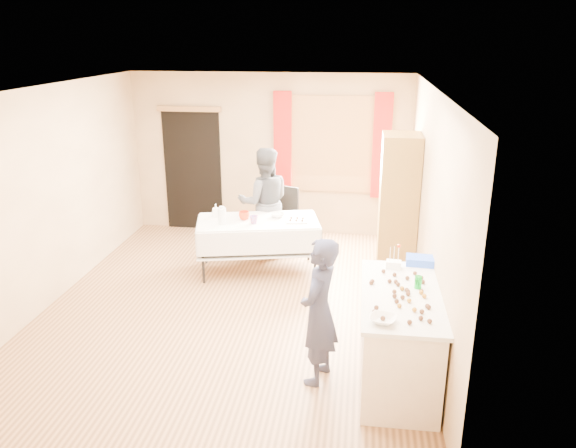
# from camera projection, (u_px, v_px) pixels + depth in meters

# --- Properties ---
(floor) EXTENTS (4.50, 5.50, 0.02)m
(floor) POSITION_uv_depth(u_px,v_px,m) (235.00, 304.00, 6.93)
(floor) COLOR #9E7047
(floor) RESTS_ON ground
(ceiling) EXTENTS (4.50, 5.50, 0.02)m
(ceiling) POSITION_uv_depth(u_px,v_px,m) (228.00, 87.00, 6.09)
(ceiling) COLOR white
(ceiling) RESTS_ON floor
(wall_back) EXTENTS (4.50, 0.02, 2.60)m
(wall_back) POSITION_uv_depth(u_px,v_px,m) (270.00, 155.00, 9.10)
(wall_back) COLOR tan
(wall_back) RESTS_ON floor
(wall_front) EXTENTS (4.50, 0.02, 2.60)m
(wall_front) POSITION_uv_depth(u_px,v_px,m) (143.00, 315.00, 3.92)
(wall_front) COLOR tan
(wall_front) RESTS_ON floor
(wall_left) EXTENTS (0.02, 5.50, 2.60)m
(wall_left) POSITION_uv_depth(u_px,v_px,m) (49.00, 196.00, 6.79)
(wall_left) COLOR tan
(wall_left) RESTS_ON floor
(wall_right) EXTENTS (0.02, 5.50, 2.60)m
(wall_right) POSITION_uv_depth(u_px,v_px,m) (430.00, 211.00, 6.23)
(wall_right) COLOR tan
(wall_right) RESTS_ON floor
(window_frame) EXTENTS (1.32, 0.06, 1.52)m
(window_frame) POSITION_uv_depth(u_px,v_px,m) (332.00, 144.00, 8.88)
(window_frame) COLOR olive
(window_frame) RESTS_ON wall_back
(window_pane) EXTENTS (1.20, 0.02, 1.40)m
(window_pane) POSITION_uv_depth(u_px,v_px,m) (332.00, 145.00, 8.86)
(window_pane) COLOR white
(window_pane) RESTS_ON wall_back
(curtain_left) EXTENTS (0.28, 0.06, 1.65)m
(curtain_left) POSITION_uv_depth(u_px,v_px,m) (283.00, 144.00, 8.93)
(curtain_left) COLOR #B11610
(curtain_left) RESTS_ON wall_back
(curtain_right) EXTENTS (0.28, 0.06, 1.65)m
(curtain_right) POSITION_uv_depth(u_px,v_px,m) (382.00, 146.00, 8.73)
(curtain_right) COLOR #B11610
(curtain_right) RESTS_ON wall_back
(doorway) EXTENTS (0.95, 0.04, 2.00)m
(doorway) POSITION_uv_depth(u_px,v_px,m) (193.00, 171.00, 9.33)
(doorway) COLOR black
(doorway) RESTS_ON floor
(door_lintel) EXTENTS (1.05, 0.06, 0.08)m
(door_lintel) POSITION_uv_depth(u_px,v_px,m) (189.00, 109.00, 8.98)
(door_lintel) COLOR olive
(door_lintel) RESTS_ON wall_back
(cabinet) EXTENTS (0.50, 0.60, 1.94)m
(cabinet) POSITION_uv_depth(u_px,v_px,m) (398.00, 206.00, 7.53)
(cabinet) COLOR olive
(cabinet) RESTS_ON floor
(counter) EXTENTS (0.73, 1.53, 0.91)m
(counter) POSITION_uv_depth(u_px,v_px,m) (398.00, 337.00, 5.28)
(counter) COLOR beige
(counter) RESTS_ON floor
(party_table) EXTENTS (1.80, 1.19, 0.75)m
(party_table) POSITION_uv_depth(u_px,v_px,m) (258.00, 241.00, 7.76)
(party_table) COLOR black
(party_table) RESTS_ON floor
(chair) EXTENTS (0.52, 0.52, 0.97)m
(chair) POSITION_uv_depth(u_px,v_px,m) (282.00, 232.00, 8.58)
(chair) COLOR black
(chair) RESTS_ON floor
(girl) EXTENTS (0.70, 0.61, 1.44)m
(girl) POSITION_uv_depth(u_px,v_px,m) (319.00, 312.00, 5.20)
(girl) COLOR #21243E
(girl) RESTS_ON floor
(woman) EXTENTS (1.11, 1.02, 1.62)m
(woman) POSITION_uv_depth(u_px,v_px,m) (264.00, 202.00, 8.25)
(woman) COLOR black
(woman) RESTS_ON floor
(soda_can) EXTENTS (0.08, 0.08, 0.12)m
(soda_can) POSITION_uv_depth(u_px,v_px,m) (418.00, 282.00, 5.22)
(soda_can) COLOR #0B881E
(soda_can) RESTS_ON counter
(mixing_bowl) EXTENTS (0.32, 0.32, 0.05)m
(mixing_bowl) POSITION_uv_depth(u_px,v_px,m) (383.00, 319.00, 4.61)
(mixing_bowl) COLOR white
(mixing_bowl) RESTS_ON counter
(foam_block) EXTENTS (0.16, 0.12, 0.08)m
(foam_block) POSITION_uv_depth(u_px,v_px,m) (394.00, 265.00, 5.67)
(foam_block) COLOR white
(foam_block) RESTS_ON counter
(blue_basket) EXTENTS (0.31, 0.22, 0.08)m
(blue_basket) POSITION_uv_depth(u_px,v_px,m) (421.00, 261.00, 5.77)
(blue_basket) COLOR blue
(blue_basket) RESTS_ON counter
(pitcher) EXTENTS (0.13, 0.13, 0.22)m
(pitcher) POSITION_uv_depth(u_px,v_px,m) (222.00, 216.00, 7.47)
(pitcher) COLOR silver
(pitcher) RESTS_ON party_table
(cup_red) EXTENTS (0.20, 0.20, 0.11)m
(cup_red) POSITION_uv_depth(u_px,v_px,m) (244.00, 216.00, 7.66)
(cup_red) COLOR red
(cup_red) RESTS_ON party_table
(cup_rainbow) EXTENTS (0.21, 0.21, 0.11)m
(cup_rainbow) POSITION_uv_depth(u_px,v_px,m) (254.00, 220.00, 7.50)
(cup_rainbow) COLOR red
(cup_rainbow) RESTS_ON party_table
(small_bowl) EXTENTS (0.31, 0.31, 0.06)m
(small_bowl) POSITION_uv_depth(u_px,v_px,m) (278.00, 215.00, 7.78)
(small_bowl) COLOR white
(small_bowl) RESTS_ON party_table
(pastry_tray) EXTENTS (0.31, 0.24, 0.02)m
(pastry_tray) POSITION_uv_depth(u_px,v_px,m) (297.00, 221.00, 7.59)
(pastry_tray) COLOR white
(pastry_tray) RESTS_ON party_table
(bottle) EXTENTS (0.10, 0.10, 0.18)m
(bottle) POSITION_uv_depth(u_px,v_px,m) (216.00, 210.00, 7.77)
(bottle) COLOR white
(bottle) RESTS_ON party_table
(cake_balls) EXTENTS (0.53, 1.07, 0.04)m
(cake_balls) POSITION_uv_depth(u_px,v_px,m) (404.00, 294.00, 5.07)
(cake_balls) COLOR #3F2314
(cake_balls) RESTS_ON counter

